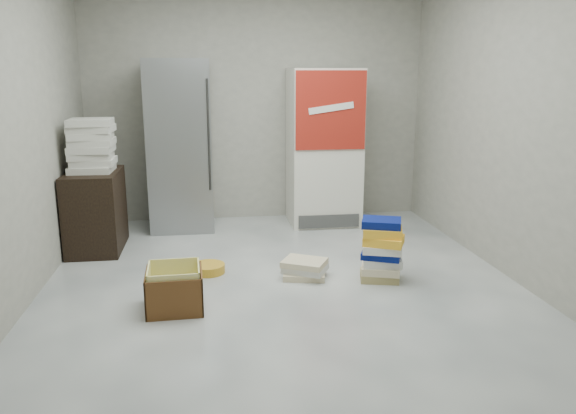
% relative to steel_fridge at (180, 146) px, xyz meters
% --- Properties ---
extents(ground, '(5.00, 5.00, 0.00)m').
position_rel_steel_fridge_xyz_m(ground, '(0.90, -2.13, -0.95)').
color(ground, silver).
rests_on(ground, ground).
extents(room_shell, '(4.04, 5.04, 2.82)m').
position_rel_steel_fridge_xyz_m(room_shell, '(0.90, -2.13, 0.85)').
color(room_shell, '#A3A093').
rests_on(room_shell, ground).
extents(steel_fridge, '(0.70, 0.72, 1.90)m').
position_rel_steel_fridge_xyz_m(steel_fridge, '(0.00, 0.00, 0.00)').
color(steel_fridge, gray).
rests_on(steel_fridge, ground).
extents(coke_cooler, '(0.80, 0.73, 1.80)m').
position_rel_steel_fridge_xyz_m(coke_cooler, '(1.65, -0.01, -0.05)').
color(coke_cooler, silver).
rests_on(coke_cooler, ground).
extents(wood_shelf, '(0.50, 0.80, 0.80)m').
position_rel_steel_fridge_xyz_m(wood_shelf, '(-0.83, -0.73, -0.55)').
color(wood_shelf, black).
rests_on(wood_shelf, ground).
extents(supply_box_stack, '(0.44, 0.44, 0.52)m').
position_rel_steel_fridge_xyz_m(supply_box_stack, '(-0.82, -0.73, 0.11)').
color(supply_box_stack, beige).
rests_on(supply_box_stack, wood_shelf).
extents(phonebook_stack_main, '(0.41, 0.39, 0.54)m').
position_rel_steel_fridge_xyz_m(phonebook_stack_main, '(1.76, -1.99, -0.68)').
color(phonebook_stack_main, '#9E8E57').
rests_on(phonebook_stack_main, ground).
extents(phonebook_stack_side, '(0.46, 0.43, 0.16)m').
position_rel_steel_fridge_xyz_m(phonebook_stack_side, '(1.12, -1.83, -0.87)').
color(phonebook_stack_side, beige).
rests_on(phonebook_stack_side, ground).
extents(cardboard_box, '(0.44, 0.44, 0.34)m').
position_rel_steel_fridge_xyz_m(cardboard_box, '(0.03, -2.36, -0.81)').
color(cardboard_box, yellow).
rests_on(cardboard_box, ground).
extents(bucket_lid, '(0.34, 0.34, 0.08)m').
position_rel_steel_fridge_xyz_m(bucket_lid, '(0.28, -1.59, -0.91)').
color(bucket_lid, gold).
rests_on(bucket_lid, ground).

